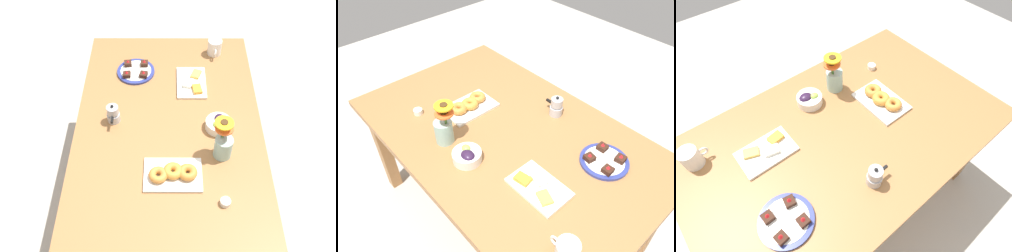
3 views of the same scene
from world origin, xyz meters
TOP-DOWN VIEW (x-y plane):
  - ground_plane at (0.00, 0.00)m, footprint 6.00×6.00m
  - dining_table at (0.00, 0.00)m, footprint 1.60×1.00m
  - coffee_mug at (-0.64, 0.29)m, footprint 0.12×0.09m
  - grape_bowl at (-0.02, 0.26)m, footprint 0.14×0.14m
  - cheese_platter at (-0.36, 0.14)m, footprint 0.26×0.17m
  - croissant_platter at (0.28, 0.02)m, footprint 0.19×0.28m
  - jam_cup_honey at (0.43, 0.26)m, footprint 0.05×0.05m
  - dessert_plate at (-0.46, -0.20)m, footprint 0.23×0.23m
  - flower_vase at (0.15, 0.27)m, footprint 0.11×0.10m
  - moka_pot at (-0.07, -0.30)m, footprint 0.11×0.07m

SIDE VIEW (x-z plane):
  - ground_plane at x=0.00m, z-range 0.00..0.00m
  - dining_table at x=0.00m, z-range 0.28..1.02m
  - cheese_platter at x=-0.36m, z-range 0.73..0.77m
  - dessert_plate at x=-0.46m, z-range 0.72..0.78m
  - jam_cup_honey at x=0.43m, z-range 0.74..0.77m
  - croissant_platter at x=0.28m, z-range 0.74..0.79m
  - grape_bowl at x=-0.02m, z-range 0.74..0.80m
  - moka_pot at x=-0.07m, z-range 0.73..0.85m
  - coffee_mug at x=-0.64m, z-range 0.74..0.84m
  - flower_vase at x=0.15m, z-range 0.70..0.94m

